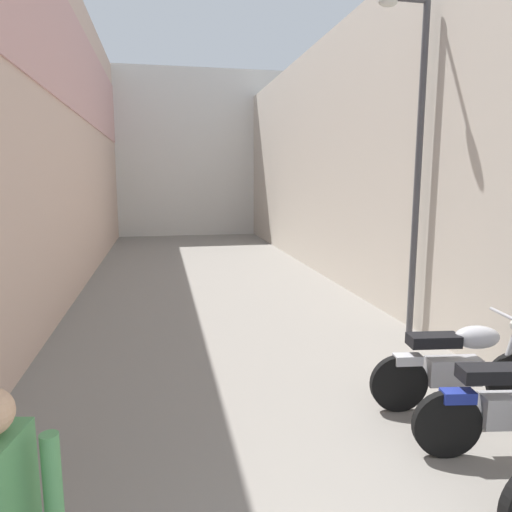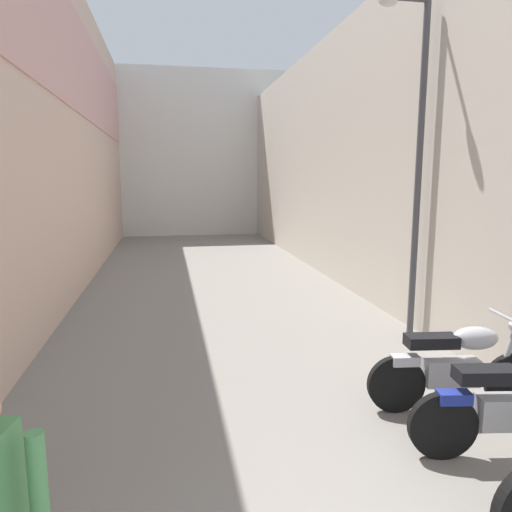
% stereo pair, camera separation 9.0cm
% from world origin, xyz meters
% --- Properties ---
extents(ground_plane, '(36.04, 36.04, 0.00)m').
position_xyz_m(ground_plane, '(0.00, 8.02, 0.00)').
color(ground_plane, gray).
extents(building_left, '(0.45, 20.04, 6.77)m').
position_xyz_m(building_left, '(-3.03, 9.98, 3.42)').
color(building_left, beige).
rests_on(building_left, ground).
extents(building_right, '(0.45, 20.04, 5.75)m').
position_xyz_m(building_right, '(3.04, 10.02, 2.88)').
color(building_right, beige).
rests_on(building_right, ground).
extents(building_far_end, '(8.68, 2.00, 6.83)m').
position_xyz_m(building_far_end, '(0.00, 21.04, 3.42)').
color(building_far_end, silver).
rests_on(building_far_end, ground).
extents(motorcycle_fourth, '(1.85, 0.58, 1.04)m').
position_xyz_m(motorcycle_fourth, '(1.90, 4.14, 0.50)').
color(motorcycle_fourth, black).
rests_on(motorcycle_fourth, ground).
extents(street_lamp, '(0.79, 0.18, 4.93)m').
position_xyz_m(street_lamp, '(2.60, 6.53, 2.86)').
color(street_lamp, '#47474C').
rests_on(street_lamp, ground).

